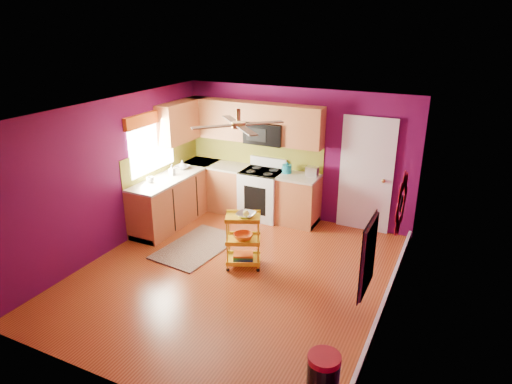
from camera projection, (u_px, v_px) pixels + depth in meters
The scene contains 18 objects.
ground at pixel (234, 275), 6.95m from camera, with size 5.00×5.00×0.00m, color maroon.
room_envelope at pixel (234, 173), 6.36m from camera, with size 4.54×5.04×2.52m.
lower_cabinets at pixel (217, 195), 8.87m from camera, with size 2.81×2.31×0.94m.
electric_range at pixel (262, 193), 8.83m from camera, with size 0.76×0.66×1.13m.
upper_cabinetry at pixel (230, 123), 8.64m from camera, with size 2.80×2.30×1.26m.
left_window at pixel (151, 134), 8.12m from camera, with size 0.08×1.35×1.08m.
panel_door at pixel (366, 176), 8.11m from camera, with size 0.95×0.11×2.15m.
right_wall_art at pixel (389, 224), 5.25m from camera, with size 0.04×2.74×1.04m.
ceiling_fan at pixel (238, 124), 6.30m from camera, with size 1.01×1.01×0.26m.
shag_rug at pixel (197, 247), 7.78m from camera, with size 0.92×1.50×0.02m, color black.
rolling_cart at pixel (244, 238), 7.02m from camera, with size 0.64×0.57×0.95m.
trash_can at pixel (323, 381), 4.49m from camera, with size 0.36×0.37×0.63m.
teal_kettle at pixel (287, 169), 8.53m from camera, with size 0.18×0.18×0.21m.
toaster at pixel (312, 172), 8.35m from camera, with size 0.22×0.15×0.18m, color beige.
soap_bottle_a at pixel (172, 170), 8.40m from camera, with size 0.09×0.10×0.21m, color #EA3F72.
soap_bottle_b at pixel (182, 164), 8.80m from camera, with size 0.12×0.12×0.16m, color white.
counter_dish at pixel (182, 167), 8.77m from camera, with size 0.27×0.27×0.07m, color white.
counter_cup at pixel (150, 180), 8.04m from camera, with size 0.13×0.13×0.11m, color white.
Camera 1 is at (2.93, -5.30, 3.66)m, focal length 32.00 mm.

